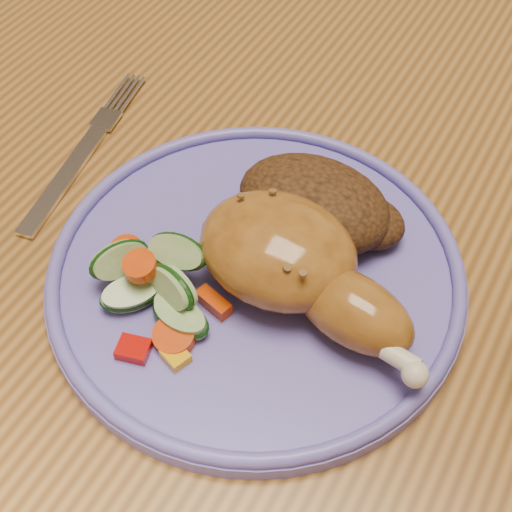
# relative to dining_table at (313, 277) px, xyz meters

# --- Properties ---
(dining_table) EXTENTS (0.90, 1.40, 0.75)m
(dining_table) POSITION_rel_dining_table_xyz_m (0.00, 0.00, 0.00)
(dining_table) COLOR #905F26
(dining_table) RESTS_ON ground
(chair_far) EXTENTS (0.42, 0.42, 0.91)m
(chair_far) POSITION_rel_dining_table_xyz_m (0.00, 0.63, -0.17)
(chair_far) COLOR #4C2D16
(chair_far) RESTS_ON ground
(plate) EXTENTS (0.29, 0.29, 0.01)m
(plate) POSITION_rel_dining_table_xyz_m (-0.01, -0.08, 0.09)
(plate) COLOR #5D54B1
(plate) RESTS_ON dining_table
(plate_rim) EXTENTS (0.29, 0.29, 0.01)m
(plate_rim) POSITION_rel_dining_table_xyz_m (-0.01, -0.08, 0.10)
(plate_rim) COLOR #5D54B1
(plate_rim) RESTS_ON plate
(chicken_leg) EXTENTS (0.18, 0.09, 0.06)m
(chicken_leg) POSITION_rel_dining_table_xyz_m (0.02, -0.08, 0.12)
(chicken_leg) COLOR #955D1F
(chicken_leg) RESTS_ON plate
(rice_pilaf) EXTENTS (0.12, 0.08, 0.05)m
(rice_pilaf) POSITION_rel_dining_table_xyz_m (0.01, -0.02, 0.11)
(rice_pilaf) COLOR #422610
(rice_pilaf) RESTS_ON plate
(vegetable_pile) EXTENTS (0.10, 0.10, 0.05)m
(vegetable_pile) POSITION_rel_dining_table_xyz_m (-0.05, -0.13, 0.11)
(vegetable_pile) COLOR #A50A05
(vegetable_pile) RESTS_ON plate
(fork) EXTENTS (0.05, 0.17, 0.00)m
(fork) POSITION_rel_dining_table_xyz_m (-0.20, -0.04, 0.09)
(fork) COLOR silver
(fork) RESTS_ON dining_table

